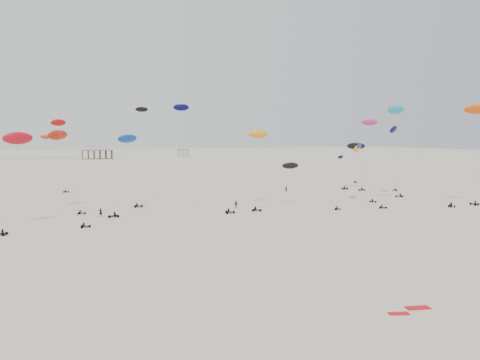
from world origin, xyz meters
name	(u,v)px	position (x,y,z in m)	size (l,w,h in m)	color
ground_plane	(146,174)	(0.00, 200.00, 0.00)	(900.00, 900.00, 0.00)	beige
pavilion_main	(97,153)	(-10.00, 350.00, 4.22)	(21.00, 13.00, 9.80)	brown
pavilion_small	(183,152)	(60.00, 380.00, 3.49)	(9.00, 7.00, 8.00)	brown
pier_fence	(17,159)	(-62.00, 350.00, 0.77)	(80.20, 0.20, 1.50)	black
rig_1	(345,165)	(61.29, 144.67, 5.41)	(5.13, 15.61, 15.28)	black
rig_3	(394,139)	(58.87, 115.83, 14.82)	(6.29, 8.72, 24.99)	black
rig_4	(258,151)	(8.21, 98.58, 12.38)	(7.65, 11.36, 17.89)	black
rig_5	(299,174)	(17.77, 97.04, 7.05)	(7.78, 14.24, 15.08)	black
rig_6	(359,154)	(34.50, 98.47, 11.37)	(5.00, 8.43, 13.87)	black
rig_7	(68,161)	(-31.29, 93.00, 11.06)	(6.24, 14.17, 21.22)	black
rig_8	(354,154)	(49.72, 122.76, 10.44)	(9.30, 6.54, 14.07)	black
rig_9	(368,136)	(50.85, 117.66, 15.62)	(7.37, 4.98, 20.86)	black
rig_10	(394,138)	(49.91, 104.80, 15.00)	(5.71, 9.14, 18.68)	black
rig_11	(140,151)	(-15.69, 111.24, 12.14)	(5.53, 12.27, 23.22)	black
rig_12	(124,154)	(-20.46, 100.41, 11.82)	(7.65, 10.91, 16.72)	black
rig_13	(15,151)	(-39.63, 90.46, 12.92)	(6.10, 11.12, 16.93)	black
rig_14	(60,142)	(-32.72, 109.66, 14.26)	(7.61, 13.43, 18.33)	black
rig_15	(475,123)	(56.44, 84.97, 18.64)	(6.17, 6.01, 23.10)	black
rig_16	(406,127)	(43.48, 92.59, 17.59)	(8.59, 16.01, 24.61)	black
rig_18	(368,168)	(33.09, 92.73, 8.28)	(4.43, 13.99, 16.90)	black
rig_19	(52,155)	(-35.12, 143.13, 10.45)	(7.59, 5.62, 16.17)	black
rig_20	(200,149)	(-5.03, 98.29, 12.92)	(9.60, 14.38, 24.88)	black
spectator_0	(101,217)	(-25.70, 96.25, 0.00)	(0.73, 0.50, 2.02)	black
spectator_1	(236,208)	(2.62, 97.27, 0.00)	(0.93, 0.54, 1.91)	black
spectator_3	(286,192)	(26.02, 120.38, 0.00)	(0.70, 0.48, 1.93)	black
grounded_kite_a	(418,308)	(-2.66, 35.62, 0.00)	(2.20, 0.90, 0.08)	red
grounded_kite_b	(399,314)	(-5.17, 35.11, 0.00)	(1.80, 0.70, 0.07)	red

